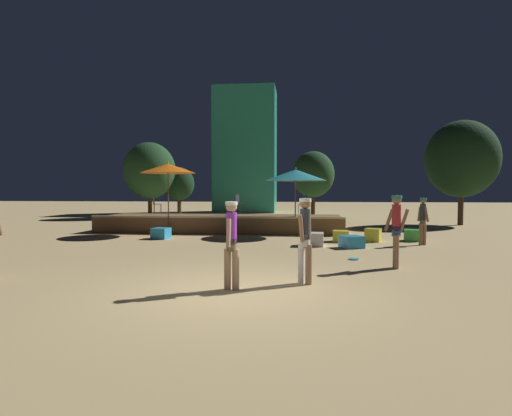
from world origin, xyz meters
name	(u,v)px	position (x,y,z in m)	size (l,w,h in m)	color
ground_plane	(232,291)	(0.00, 0.00, 0.00)	(120.00, 120.00, 0.00)	tan
wooden_deck	(222,223)	(-2.33, 10.93, 0.35)	(10.92, 3.20, 0.77)	brown
patio_umbrella_0	(168,168)	(-4.30, 9.27, 2.80)	(2.33, 2.33, 3.09)	brown
patio_umbrella_1	(295,175)	(1.08, 9.40, 2.50)	(2.55, 2.55, 2.81)	brown
cube_seat_0	(161,233)	(-4.07, 7.68, 0.21)	(0.68, 0.68, 0.42)	#2D9EDB
cube_seat_1	(352,242)	(2.93, 5.95, 0.19)	(0.83, 0.83, 0.39)	#2D9EDB
cube_seat_2	(341,236)	(2.75, 7.51, 0.20)	(0.62, 0.62, 0.40)	yellow
cube_seat_3	(373,235)	(3.93, 7.70, 0.24)	(0.68, 0.68, 0.47)	yellow
cube_seat_4	(314,239)	(1.73, 6.30, 0.22)	(0.68, 0.68, 0.44)	white
cube_seat_5	(412,235)	(5.39, 8.00, 0.21)	(0.69, 0.69, 0.42)	#4CC651
person_0	(305,236)	(1.34, 0.72, 0.96)	(0.30, 0.46, 1.71)	white
person_2	(423,219)	(5.42, 6.87, 0.89)	(0.31, 0.46, 1.62)	#997051
person_3	(231,241)	(-0.03, 0.11, 0.92)	(0.29, 0.43, 1.65)	tan
person_4	(396,227)	(3.53, 2.57, 0.99)	(0.58, 0.30, 1.75)	#997051
bistro_chair_0	(155,202)	(-5.47, 10.90, 1.32)	(0.46, 0.46, 0.90)	#47474C
bistro_chair_1	(304,202)	(1.48, 11.14, 1.32)	(0.48, 0.48, 0.90)	#1E4C47
bistro_chair_2	(239,202)	(-1.67, 11.84, 1.32)	(0.45, 0.44, 0.90)	#2D3338
frisbee_disc	(354,259)	(2.70, 3.66, 0.02)	(0.27, 0.27, 0.03)	#33B2D8
background_tree_0	(313,175)	(2.17, 19.45, 2.93)	(2.77, 2.77, 4.46)	#3D2B1C
background_tree_1	(150,171)	(-9.07, 19.58, 3.25)	(3.55, 3.55, 5.21)	#3D2B1C
background_tree_2	(179,184)	(-7.34, 20.77, 2.35)	(2.17, 2.17, 3.55)	#3D2B1C
background_tree_3	(462,159)	(9.93, 15.39, 3.56)	(3.75, 3.75, 5.63)	#3D2B1C
distant_building	(246,151)	(-3.40, 27.47, 5.33)	(5.24, 3.72, 10.66)	teal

